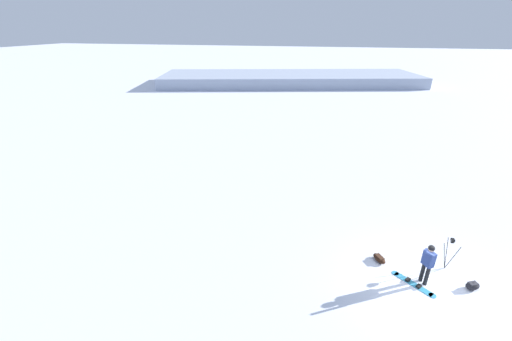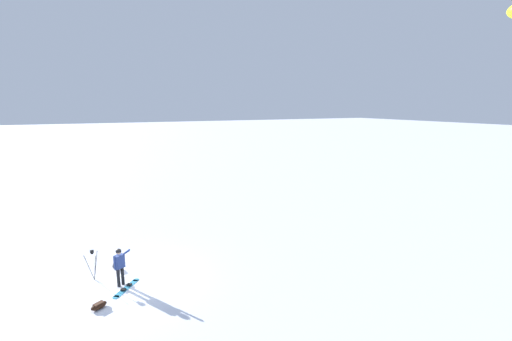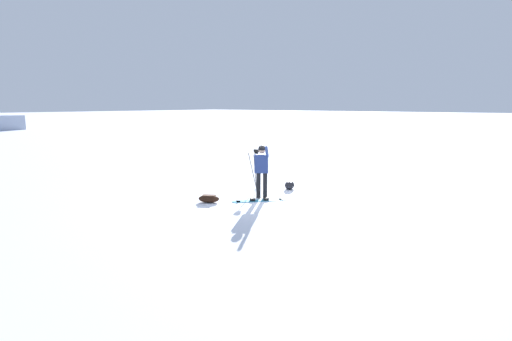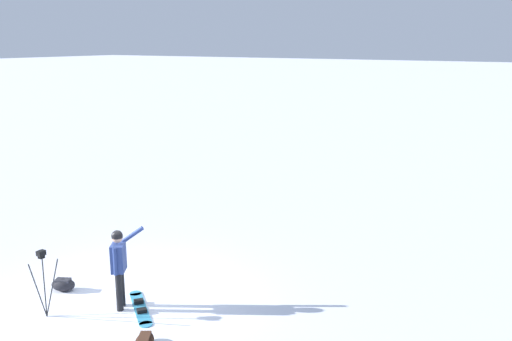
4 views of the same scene
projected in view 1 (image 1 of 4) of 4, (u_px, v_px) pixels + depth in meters
ground_plane at (429, 288)px, 12.22m from camera, size 300.00×300.00×0.00m
snowboarder at (428, 260)px, 12.05m from camera, size 0.59×0.71×1.76m
snowboard at (413, 284)px, 12.40m from camera, size 1.41×1.20×0.10m
gear_bag_large at (379, 258)px, 13.58m from camera, size 0.63×0.74×0.24m
camera_tripod at (450, 248)px, 12.80m from camera, size 0.61×0.58×1.44m
gear_bag_small at (473, 286)px, 12.12m from camera, size 0.63×0.53×0.29m
distant_ridge at (290, 79)px, 54.14m from camera, size 43.33×22.03×1.71m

